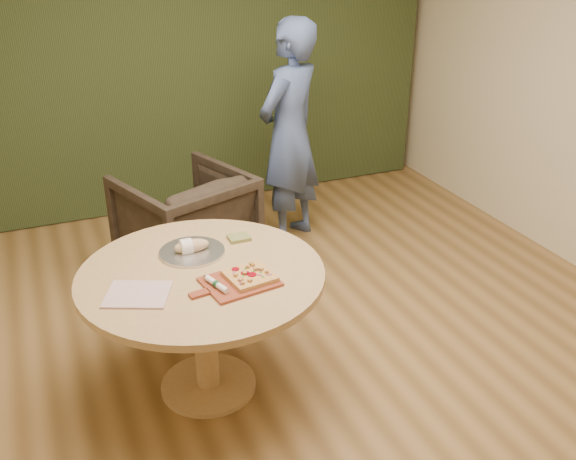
# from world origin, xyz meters

# --- Properties ---
(room_shell) EXTENTS (5.04, 6.04, 2.84)m
(room_shell) POSITION_xyz_m (0.00, 0.00, 1.40)
(room_shell) COLOR olive
(room_shell) RESTS_ON ground
(curtain) EXTENTS (4.80, 0.14, 2.78)m
(curtain) POSITION_xyz_m (0.00, 2.90, 1.40)
(curtain) COLOR #253116
(curtain) RESTS_ON ground
(pedestal_table) EXTENTS (1.28, 1.28, 0.75)m
(pedestal_table) POSITION_xyz_m (-0.49, 0.25, 0.61)
(pedestal_table) COLOR tan
(pedestal_table) RESTS_ON ground
(pizza_paddle) EXTENTS (0.46, 0.33, 0.01)m
(pizza_paddle) POSITION_xyz_m (-0.35, 0.06, 0.76)
(pizza_paddle) COLOR brown
(pizza_paddle) RESTS_ON pedestal_table
(flatbread_pizza) EXTENTS (0.25, 0.25, 0.04)m
(flatbread_pizza) POSITION_xyz_m (-0.29, 0.07, 0.78)
(flatbread_pizza) COLOR tan
(flatbread_pizza) RESTS_ON pizza_paddle
(cutlery_roll) EXTENTS (0.08, 0.20, 0.03)m
(cutlery_roll) POSITION_xyz_m (-0.47, 0.05, 0.78)
(cutlery_roll) COLOR silver
(cutlery_roll) RESTS_ON pizza_paddle
(newspaper) EXTENTS (0.38, 0.35, 0.01)m
(newspaper) POSITION_xyz_m (-0.83, 0.14, 0.76)
(newspaper) COLOR white
(newspaper) RESTS_ON pedestal_table
(serving_tray) EXTENTS (0.36, 0.36, 0.02)m
(serving_tray) POSITION_xyz_m (-0.48, 0.47, 0.76)
(serving_tray) COLOR silver
(serving_tray) RESTS_ON pedestal_table
(bread_roll) EXTENTS (0.19, 0.09, 0.09)m
(bread_roll) POSITION_xyz_m (-0.49, 0.47, 0.79)
(bread_roll) COLOR tan
(bread_roll) RESTS_ON serving_tray
(green_packet) EXTENTS (0.12, 0.10, 0.02)m
(green_packet) POSITION_xyz_m (-0.19, 0.53, 0.76)
(green_packet) COLOR brown
(green_packet) RESTS_ON pedestal_table
(armchair) EXTENTS (1.03, 1.00, 0.84)m
(armchair) POSITION_xyz_m (-0.24, 1.64, 0.42)
(armchair) COLOR black
(armchair) RESTS_ON ground
(person_standing) EXTENTS (0.77, 0.70, 1.77)m
(person_standing) POSITION_xyz_m (0.67, 1.84, 0.88)
(person_standing) COLOR #415587
(person_standing) RESTS_ON ground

